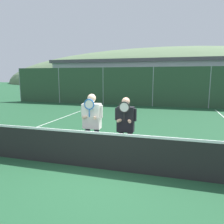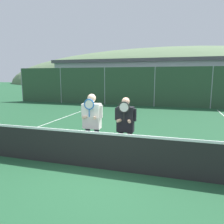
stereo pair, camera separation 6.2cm
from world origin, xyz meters
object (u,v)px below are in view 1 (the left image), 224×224
(car_left_of_center, at_px, (128,91))
(player_leftmost, at_px, (92,121))
(car_center, at_px, (186,92))
(car_far_left, at_px, (72,90))
(player_center_left, at_px, (126,125))

(car_left_of_center, bearing_deg, player_leftmost, -81.72)
(car_center, bearing_deg, player_leftmost, -102.26)
(car_far_left, bearing_deg, car_left_of_center, 5.21)
(player_leftmost, xyz_separation_m, car_far_left, (-7.22, 13.43, -0.17))
(car_far_left, xyz_separation_m, car_left_of_center, (5.20, 0.47, 0.03))
(player_center_left, distance_m, car_center, 13.60)
(car_far_left, relative_size, car_center, 1.12)
(car_left_of_center, height_order, car_center, car_left_of_center)
(car_center, bearing_deg, car_left_of_center, 175.17)
(player_center_left, distance_m, car_left_of_center, 14.17)
(car_far_left, distance_m, car_left_of_center, 5.22)
(car_far_left, distance_m, car_center, 10.15)
(player_center_left, distance_m, car_far_left, 15.66)
(player_center_left, relative_size, car_left_of_center, 0.40)
(player_center_left, height_order, car_left_of_center, car_left_of_center)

